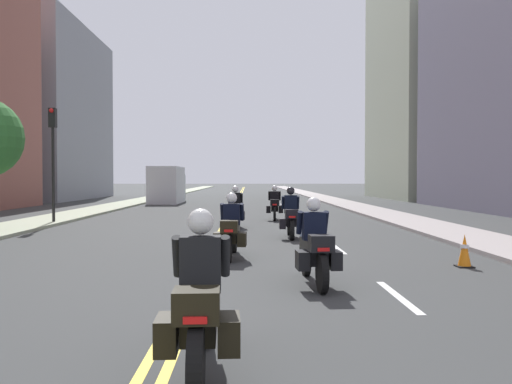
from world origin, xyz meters
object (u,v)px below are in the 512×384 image
motorcycle_1 (315,249)px  motorcycle_5 (275,206)px  motorcycle_2 (231,231)px  motorcycle_3 (291,218)px  motorcycle_0 (200,309)px  motorcycle_4 (235,211)px  traffic_cone_1 (465,251)px  traffic_light_near (53,144)px  parked_truck (168,186)px

motorcycle_1 → motorcycle_5: 14.96m
motorcycle_2 → motorcycle_3: (1.78, 4.27, 0.01)m
motorcycle_0 → motorcycle_4: bearing=88.1°
traffic_cone_1 → traffic_light_near: size_ratio=0.15×
traffic_cone_1 → parked_truck: (-11.00, 30.34, 0.92)m
motorcycle_2 → traffic_light_near: size_ratio=0.47×
motorcycle_0 → motorcycle_5: (1.68, 19.34, 0.01)m
motorcycle_5 → traffic_cone_1: 13.51m
motorcycle_3 → parked_truck: 25.86m
traffic_light_near → motorcycle_4: bearing=-11.1°
motorcycle_0 → motorcycle_3: (1.84, 11.95, 0.00)m
motorcycle_4 → motorcycle_1: bearing=-80.2°
parked_truck → traffic_light_near: bearing=-95.3°
traffic_light_near → parked_truck: size_ratio=0.74×
motorcycle_0 → traffic_light_near: bearing=112.0°
traffic_light_near → traffic_cone_1: bearing=-40.2°
traffic_cone_1 → motorcycle_5: bearing=104.9°
motorcycle_1 → traffic_cone_1: 4.00m
motorcycle_1 → parked_truck: parked_truck is taller
motorcycle_3 → motorcycle_5: size_ratio=0.95×
motorcycle_2 → motorcycle_4: 7.93m
motorcycle_2 → motorcycle_4: size_ratio=1.01×
motorcycle_1 → motorcycle_3: (0.17, 7.57, 0.00)m
parked_truck → motorcycle_2: bearing=-78.5°
motorcycle_3 → traffic_light_near: (-9.48, 5.14, 2.68)m
motorcycle_4 → parked_truck: (-5.79, 21.02, 0.61)m
motorcycle_1 → motorcycle_3: motorcycle_3 is taller
motorcycle_1 → motorcycle_2: size_ratio=1.01×
traffic_cone_1 → parked_truck: parked_truck is taller
motorcycle_4 → motorcycle_5: bearing=66.3°
motorcycle_5 → parked_truck: bearing=115.7°
motorcycle_5 → motorcycle_0: bearing=-92.7°
motorcycle_5 → traffic_light_near: size_ratio=0.47×
motorcycle_0 → motorcycle_1: size_ratio=0.99×
motorcycle_0 → motorcycle_3: size_ratio=1.06×
traffic_cone_1 → motorcycle_0: bearing=-129.4°
parked_truck → traffic_cone_1: bearing=-70.1°
motorcycle_0 → parked_truck: (-5.84, 36.63, 0.62)m
motorcycle_4 → traffic_cone_1: 10.68m
motorcycle_0 → motorcycle_3: 12.09m
motorcycle_1 → motorcycle_0: bearing=-114.2°
motorcycle_5 → traffic_cone_1: (3.48, -13.05, -0.31)m
motorcycle_3 → parked_truck: parked_truck is taller
motorcycle_0 → traffic_light_near: size_ratio=0.47×
motorcycle_2 → motorcycle_5: (1.62, 11.66, 0.01)m
motorcycle_4 → motorcycle_2: bearing=-88.1°
motorcycle_1 → motorcycle_5: motorcycle_5 is taller
motorcycle_1 → motorcycle_2: bearing=112.5°
motorcycle_2 → parked_truck: size_ratio=0.35×
motorcycle_5 → traffic_light_near: (-9.32, -2.25, 2.67)m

